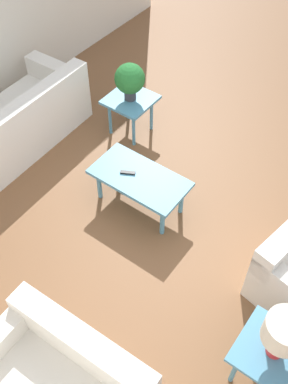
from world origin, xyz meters
name	(u,v)px	position (x,y,z in m)	size (l,w,h in m)	color
ground_plane	(181,212)	(0.00, 0.00, 0.00)	(14.00, 14.00, 0.00)	brown
sofa	(12,128)	(2.23, 0.33, 0.30)	(0.96, 2.07, 0.80)	white
coffee_table	(140,180)	(0.43, 0.17, 0.39)	(1.03, 0.54, 0.45)	teal
side_table_plant	(130,103)	(1.26, -0.75, 0.44)	(0.55, 0.55, 0.51)	teal
side_table_lamp	(272,355)	(-1.51, 1.06, 0.44)	(0.55, 0.55, 0.51)	teal
potted_plant	(130,79)	(1.26, -0.75, 0.79)	(0.36, 0.36, 0.47)	#333338
table_lamp	(284,333)	(-1.51, 1.06, 0.84)	(0.31, 0.31, 0.48)	red
remote_control	(128,173)	(0.56, 0.20, 0.46)	(0.16, 0.11, 0.02)	black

